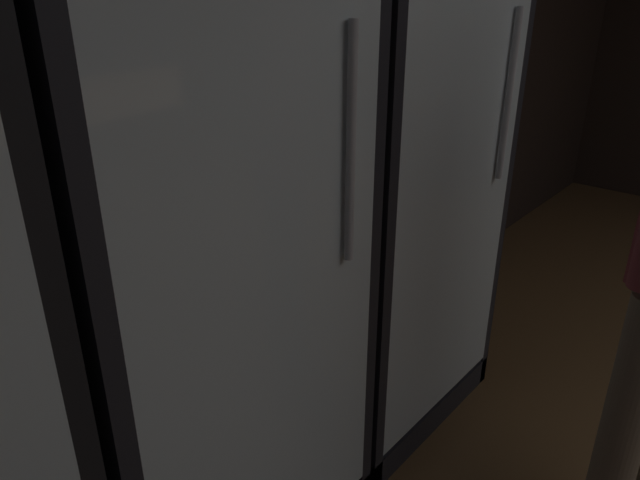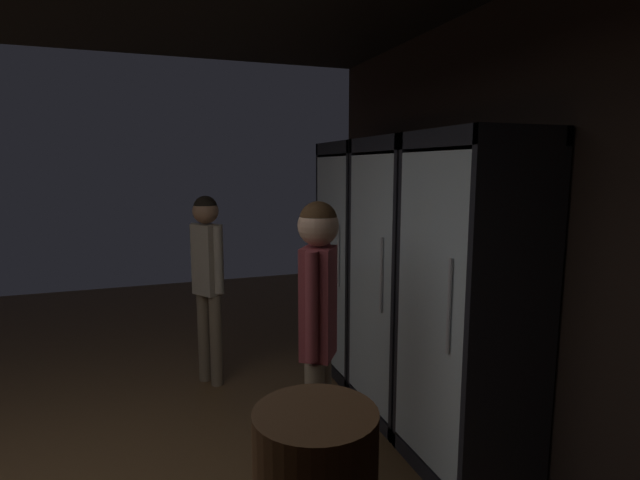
{
  "view_description": "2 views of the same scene",
  "coord_description": "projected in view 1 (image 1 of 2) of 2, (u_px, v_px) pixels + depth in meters",
  "views": [
    {
      "loc": [
        -1.94,
        1.69,
        1.42
      ],
      "look_at": [
        -1.24,
        2.29,
        1.01
      ],
      "focal_mm": 33.0,
      "sensor_mm": 36.0,
      "label": 1
    },
    {
      "loc": [
        1.8,
        0.98,
        1.81
      ],
      "look_at": [
        -2.01,
        2.33,
        1.2
      ],
      "focal_mm": 27.38,
      "sensor_mm": 36.0,
      "label": 2
    }
  ],
  "objects": [
    {
      "name": "cooler_center",
      "position": [
        370.0,
        133.0,
        1.83
      ],
      "size": [
        0.74,
        0.59,
        2.01
      ],
      "color": "black",
      "rests_on": "ground"
    },
    {
      "name": "cooler_left",
      "position": [
        167.0,
        196.0,
        1.3
      ],
      "size": [
        0.74,
        0.59,
        2.01
      ],
      "color": "black",
      "rests_on": "ground"
    }
  ]
}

